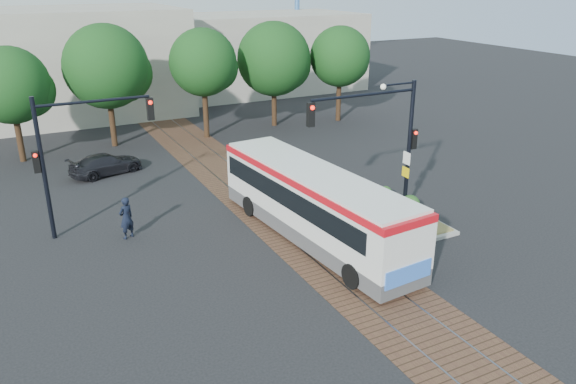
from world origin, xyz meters
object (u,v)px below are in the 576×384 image
object	(u,v)px
signal_pole_left	(70,146)
parked_car	(106,164)
officer	(126,218)
city_bus	(314,201)
signal_pole_main	(388,131)
traffic_island	(400,210)

from	to	relation	value
signal_pole_left	parked_car	xyz separation A→B (m)	(2.36, 7.34, -3.29)
officer	parked_car	xyz separation A→B (m)	(0.72, 8.75, -0.34)
city_bus	officer	distance (m)	7.82
signal_pole_main	signal_pole_left	xyz separation A→B (m)	(-12.23, 4.80, -0.29)
traffic_island	parked_car	xyz separation A→B (m)	(-10.83, 12.24, 0.25)
signal_pole_main	officer	size ratio (longest dim) A/B	3.28
city_bus	signal_pole_left	size ratio (longest dim) A/B	1.90
traffic_island	signal_pole_main	distance (m)	3.95
city_bus	officer	size ratio (longest dim) A/B	6.23
signal_pole_main	parked_car	distance (m)	16.06
signal_pole_main	parked_car	world-z (taller)	signal_pole_main
city_bus	traffic_island	xyz separation A→B (m)	(4.63, 0.09, -1.34)
city_bus	signal_pole_main	world-z (taller)	signal_pole_main
parked_car	signal_pole_left	bearing A→B (deg)	146.60
signal_pole_main	officer	distance (m)	11.59
city_bus	traffic_island	distance (m)	4.82
signal_pole_main	officer	bearing A→B (deg)	162.23
signal_pole_left	signal_pole_main	bearing A→B (deg)	-21.45
parked_car	officer	bearing A→B (deg)	159.70
signal_pole_left	officer	distance (m)	3.66
signal_pole_main	parked_car	xyz separation A→B (m)	(-9.87, 12.15, -3.58)
city_bus	signal_pole_main	xyz separation A→B (m)	(3.67, 0.18, 2.48)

